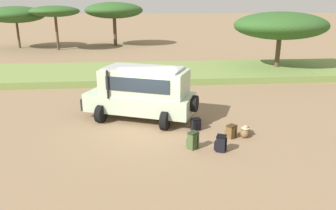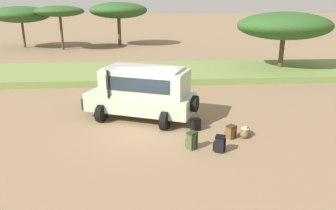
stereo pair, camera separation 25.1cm
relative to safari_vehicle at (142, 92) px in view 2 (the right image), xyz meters
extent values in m
plane|color=#8C7051|center=(0.23, -1.25, -1.29)|extent=(320.00, 320.00, 0.00)
cube|color=olive|center=(0.23, 9.62, -1.07)|extent=(120.00, 7.00, 0.44)
cube|color=#B2C6A8|center=(-0.10, 0.04, -0.47)|extent=(5.25, 3.64, 0.84)
cube|color=#B2C6A8|center=(0.13, -0.05, 0.50)|extent=(4.21, 3.12, 1.10)
cube|color=#232D38|center=(-1.28, 0.53, 0.45)|extent=(0.66, 1.46, 0.77)
cube|color=#232D38|center=(-0.22, -0.89, 0.55)|extent=(2.73, 1.17, 0.60)
cube|color=#232D38|center=(0.48, 0.78, 0.55)|extent=(2.73, 1.17, 0.60)
cube|color=#B7B7B7|center=(0.08, -0.03, 1.10)|extent=(3.82, 2.90, 0.10)
cube|color=black|center=(-2.47, 1.03, -0.64)|extent=(0.77, 1.55, 0.56)
cylinder|color=black|center=(-1.49, -0.43, 0.50)|extent=(0.10, 0.10, 1.25)
cylinder|color=black|center=(-1.88, -0.27, -0.89)|extent=(0.57, 0.85, 0.80)
cylinder|color=black|center=(-1.13, 1.52, -0.89)|extent=(0.57, 0.85, 0.80)
cylinder|color=black|center=(0.93, -1.44, -0.89)|extent=(0.57, 0.85, 0.80)
cylinder|color=black|center=(1.67, 0.35, -0.89)|extent=(0.57, 0.85, 0.80)
cylinder|color=black|center=(2.29, -0.95, -0.32)|extent=(0.49, 0.76, 0.74)
cube|color=black|center=(2.23, -1.63, -1.07)|extent=(0.44, 0.36, 0.46)
cube|color=black|center=(2.19, -1.46, -1.12)|extent=(0.30, 0.15, 0.25)
cube|color=black|center=(2.23, -1.63, -0.81)|extent=(0.42, 0.37, 0.07)
cylinder|color=black|center=(2.19, -1.80, -1.07)|extent=(0.04, 0.04, 0.39)
cylinder|color=black|center=(2.36, -1.75, -1.07)|extent=(0.04, 0.04, 0.39)
cube|color=black|center=(2.79, -3.77, -1.02)|extent=(0.43, 0.44, 0.55)
cube|color=black|center=(2.60, -3.69, -1.09)|extent=(0.17, 0.27, 0.30)
cube|color=black|center=(2.79, -3.77, -0.72)|extent=(0.43, 0.43, 0.07)
cylinder|color=black|center=(2.92, -3.91, -1.02)|extent=(0.04, 0.04, 0.46)
cylinder|color=black|center=(2.98, -3.77, -1.02)|extent=(0.04, 0.04, 0.46)
cube|color=#42562D|center=(1.81, -3.44, -1.00)|extent=(0.47, 0.46, 0.59)
cube|color=#42562D|center=(1.69, -3.32, -1.07)|extent=(0.27, 0.26, 0.32)
cube|color=#242F19|center=(1.81, -3.44, -0.67)|extent=(0.46, 0.46, 0.07)
cylinder|color=#242F19|center=(1.85, -3.61, -1.00)|extent=(0.04, 0.04, 0.50)
cylinder|color=#242F19|center=(1.98, -3.49, -1.00)|extent=(0.04, 0.04, 0.50)
cube|color=brown|center=(3.51, -2.57, -1.06)|extent=(0.47, 0.45, 0.46)
cube|color=brown|center=(3.41, -2.42, -1.12)|extent=(0.28, 0.24, 0.25)
cube|color=#3A2A16|center=(3.51, -2.57, -0.80)|extent=(0.47, 0.45, 0.07)
cylinder|color=#3A2A16|center=(3.54, -2.75, -1.06)|extent=(0.04, 0.04, 0.39)
cylinder|color=#3A2A16|center=(3.68, -2.64, -1.06)|extent=(0.04, 0.04, 0.39)
cylinder|color=brown|center=(4.15, -2.40, -1.13)|extent=(0.52, 0.62, 0.33)
sphere|color=brown|center=(4.04, -2.64, -1.13)|extent=(0.32, 0.32, 0.32)
sphere|color=brown|center=(4.26, -2.16, -1.13)|extent=(0.32, 0.32, 0.32)
torus|color=#493721|center=(4.15, -2.40, -0.94)|extent=(0.09, 0.16, 0.16)
cylinder|color=beige|center=(4.11, -2.49, -0.95)|extent=(0.34, 0.34, 0.02)
cylinder|color=beige|center=(4.11, -2.49, -0.90)|extent=(0.17, 0.17, 0.09)
cylinder|color=brown|center=(-14.16, 26.61, 0.24)|extent=(0.27, 0.27, 3.06)
ellipsoid|color=#2D5623|center=(-14.16, 26.61, 2.58)|extent=(6.75, 6.82, 1.92)
cylinder|color=brown|center=(-9.15, 24.40, 0.59)|extent=(0.29, 0.29, 3.77)
ellipsoid|color=#2D5623|center=(-9.15, 24.40, 3.00)|extent=(5.41, 5.93, 1.23)
cylinder|color=brown|center=(-2.84, 27.95, 0.44)|extent=(0.42, 0.42, 3.47)
ellipsoid|color=#2D5623|center=(-2.84, 27.95, 3.01)|extent=(7.12, 6.78, 1.97)
cylinder|color=brown|center=(10.63, 9.81, 0.05)|extent=(0.36, 0.36, 2.69)
ellipsoid|color=#2D5623|center=(10.63, 9.81, 2.27)|extent=(7.01, 6.17, 2.04)
camera|label=1|loc=(-0.18, -14.48, 3.90)|focal=35.00mm
camera|label=2|loc=(0.07, -14.50, 3.90)|focal=35.00mm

